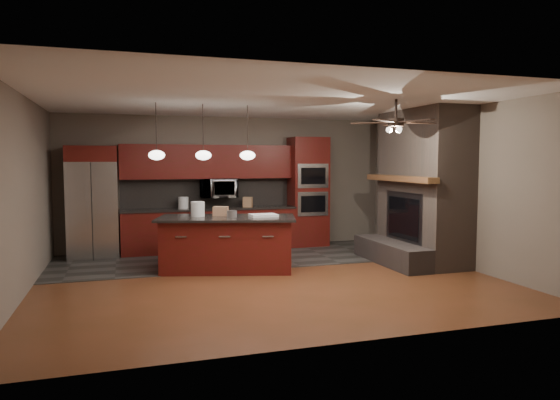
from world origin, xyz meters
name	(u,v)px	position (x,y,z in m)	size (l,w,h in m)	color
ground	(268,278)	(0.00, 0.00, 0.00)	(7.00, 7.00, 0.00)	brown
ceiling	(267,101)	(0.00, 0.00, 2.80)	(7.00, 6.00, 0.02)	white
back_wall	(229,183)	(0.00, 3.00, 1.40)	(7.00, 0.02, 2.80)	#74685C
right_wall	(455,187)	(3.50, 0.00, 1.40)	(0.02, 6.00, 2.80)	#74685C
left_wall	(22,195)	(-3.50, 0.00, 1.40)	(0.02, 6.00, 2.80)	#74685C
slate_tile_patch	(242,257)	(0.00, 1.80, 0.01)	(7.00, 2.40, 0.01)	#373531
fireplace_column	(420,192)	(3.04, 0.40, 1.30)	(1.30, 2.10, 2.80)	brown
back_cabinetry	(209,208)	(-0.48, 2.74, 0.89)	(3.59, 0.64, 2.20)	#5C1011
oven_tower	(308,192)	(1.70, 2.69, 1.19)	(0.80, 0.63, 2.38)	#5C1011
microwave	(219,188)	(-0.27, 2.75, 1.30)	(0.73, 0.41, 0.50)	silver
refrigerator	(93,202)	(-2.74, 2.62, 1.08)	(0.93, 0.75, 2.15)	silver
kitchen_island	(227,243)	(-0.51, 0.75, 0.46)	(2.50, 1.63, 0.92)	#5C1011
white_bucket	(198,209)	(-0.97, 0.95, 1.05)	(0.24, 0.24, 0.25)	white
paint_can	(232,214)	(-0.44, 0.65, 0.98)	(0.17, 0.17, 0.11)	#B2B1B6
paint_tray	(263,215)	(0.09, 0.58, 0.94)	(0.45, 0.32, 0.05)	white
cardboard_box	(221,211)	(-0.57, 0.97, 1.00)	(0.25, 0.18, 0.16)	#A07153
counter_bucket	(183,203)	(-1.01, 2.70, 1.02)	(0.21, 0.21, 0.24)	white
counter_box	(248,202)	(0.33, 2.65, 1.00)	(0.19, 0.15, 0.21)	#A77B56
pendant_left	(157,155)	(-1.65, 0.70, 1.96)	(0.26, 0.26, 0.92)	black
pendant_center	(203,155)	(-0.90, 0.70, 1.96)	(0.26, 0.26, 0.92)	black
pendant_right	(248,155)	(-0.15, 0.70, 1.96)	(0.26, 0.26, 0.92)	black
ceiling_fan	(396,122)	(1.80, -0.80, 2.46)	(1.27, 1.33, 0.41)	black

